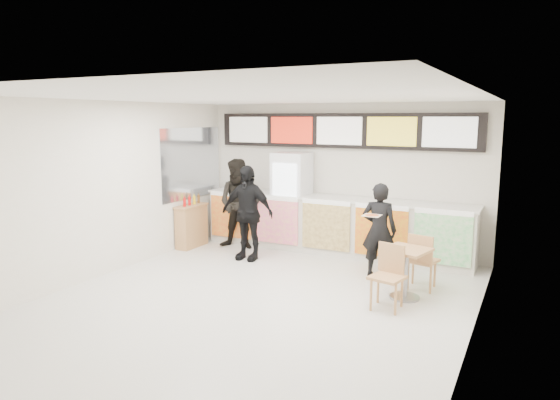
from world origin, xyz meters
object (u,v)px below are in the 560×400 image
Objects in this scene: customer_main at (379,230)px; customer_left at (239,204)px; customer_mid at (247,213)px; cafe_table at (406,264)px; condiment_ledge at (192,225)px; service_counter at (333,225)px; drinks_fridge at (292,200)px.

customer_left reaches higher than customer_main.
customer_mid is (-2.56, -0.12, 0.10)m from customer_main.
customer_main is 1.00× the size of cafe_table.
cafe_table is 1.52× the size of condiment_ledge.
customer_mid is 1.12× the size of cafe_table.
customer_main is 3.17m from customer_left.
customer_mid is 1.61m from condiment_ledge.
customer_left is 1.03× the size of customer_mid.
service_counter is 3.42× the size of cafe_table.
customer_left is 1.14m from condiment_ledge.
cafe_table is (1.93, -1.93, -0.04)m from service_counter.
customer_main is 0.87× the size of customer_left.
customer_mid is at bearing -59.58° from customer_left.
customer_left is (-1.86, -0.56, 0.37)m from service_counter.
customer_left is at bearing 21.46° from condiment_ledge.
service_counter is at bearing 39.91° from customer_mid.
drinks_fridge is at bearing -29.83° from customer_main.
service_counter is at bearing 148.48° from cafe_table.
drinks_fridge is (-0.93, 0.02, 0.43)m from service_counter.
customer_main reaches higher than service_counter.
condiment_ledge is at bearing 167.83° from customer_mid.
condiment_ledge is at bearing -153.19° from drinks_fridge.
customer_left is at bearing -12.85° from customer_main.
drinks_fridge is 1.23× the size of cafe_table.
service_counter is at bearing -43.80° from customer_main.
drinks_fridge is at bearing 179.01° from service_counter.
customer_main reaches higher than cafe_table.
condiment_ledge reaches higher than cafe_table.
customer_mid reaches higher than cafe_table.
service_counter is 2.78× the size of drinks_fridge.
customer_left is 0.85m from customer_mid.
drinks_fridge is 1.09m from customer_left.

